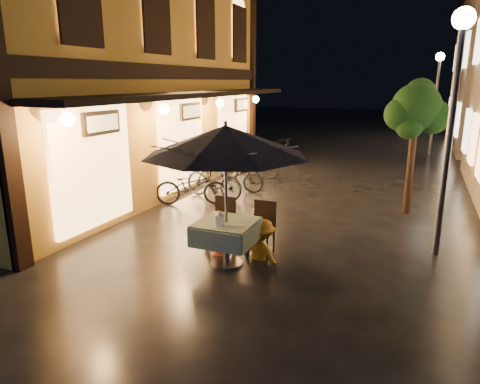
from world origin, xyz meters
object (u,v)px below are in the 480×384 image
at_px(streetlamp_near, 455,91).
at_px(patio_umbrella, 226,141).
at_px(cafe_table, 226,232).
at_px(person_yellow, 262,220).
at_px(table_lantern, 220,218).
at_px(person_orange, 220,212).
at_px(bicycle_0, 192,186).

distance_m(streetlamp_near, patio_umbrella, 3.91).
height_order(cafe_table, person_yellow, person_yellow).
xyz_separation_m(streetlamp_near, table_lantern, (-3.35, -2.11, -2.00)).
bearing_deg(person_yellow, person_orange, 17.95).
xyz_separation_m(cafe_table, table_lantern, (-0.00, -0.24, 0.33)).
relative_size(streetlamp_near, person_yellow, 3.02).
distance_m(streetlamp_near, bicycle_0, 6.32).
bearing_deg(streetlamp_near, bicycle_0, 168.45).
bearing_deg(patio_umbrella, streetlamp_near, 29.20).
height_order(table_lantern, person_orange, person_orange).
distance_m(patio_umbrella, bicycle_0, 4.20).
bearing_deg(cafe_table, bicycle_0, 127.90).
bearing_deg(bicycle_0, cafe_table, -166.66).
bearing_deg(person_yellow, table_lantern, 76.78).
xyz_separation_m(person_yellow, bicycle_0, (-2.82, 2.52, -0.22)).
bearing_deg(patio_umbrella, table_lantern, -90.00).
bearing_deg(streetlamp_near, person_yellow, -154.91).
distance_m(table_lantern, person_orange, 0.85).
relative_size(person_yellow, bicycle_0, 0.76).
height_order(streetlamp_near, person_orange, streetlamp_near).
distance_m(person_orange, person_yellow, 0.81).
relative_size(streetlamp_near, bicycle_0, 2.31).
distance_m(streetlamp_near, table_lantern, 4.43).
relative_size(patio_umbrella, bicycle_0, 1.50).
bearing_deg(streetlamp_near, person_orange, -159.79).
distance_m(patio_umbrella, person_orange, 1.52).
xyz_separation_m(patio_umbrella, person_orange, (-0.35, 0.51, -1.38)).
relative_size(cafe_table, person_yellow, 0.71).
distance_m(streetlamp_near, person_yellow, 3.89).
xyz_separation_m(streetlamp_near, person_orange, (-3.70, -1.36, -2.15)).
height_order(patio_umbrella, bicycle_0, patio_umbrella).
bearing_deg(person_yellow, streetlamp_near, -137.38).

